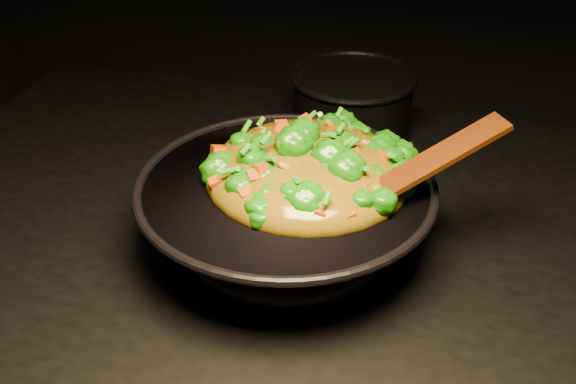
% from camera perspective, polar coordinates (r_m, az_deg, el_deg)
% --- Properties ---
extents(wok, '(0.40, 0.40, 0.10)m').
position_cam_1_polar(wok, '(0.89, -0.18, -2.19)').
color(wok, black).
rests_on(wok, stovetop).
extents(stir_fry, '(0.33, 0.33, 0.09)m').
position_cam_1_polar(stir_fry, '(0.86, 1.59, 3.60)').
color(stir_fry, '#186A07').
rests_on(stir_fry, wok).
extents(spatula, '(0.20, 0.16, 0.10)m').
position_cam_1_polar(spatula, '(0.82, 9.84, 1.56)').
color(spatula, '#351404').
rests_on(spatula, wok).
extents(back_pot, '(0.21, 0.21, 0.11)m').
position_cam_1_polar(back_pot, '(1.16, 5.11, 6.89)').
color(back_pot, black).
rests_on(back_pot, stovetop).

